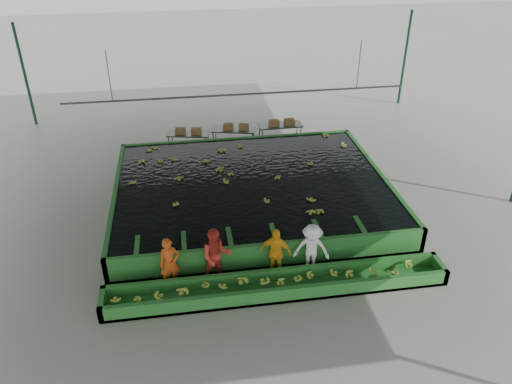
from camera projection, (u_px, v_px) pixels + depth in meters
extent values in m
plane|color=gray|center=(258.00, 224.00, 17.55)|extent=(80.00, 80.00, 0.00)
cube|color=gray|center=(259.00, 86.00, 15.02)|extent=(20.00, 22.00, 0.04)
cube|color=black|center=(252.00, 182.00, 18.40)|extent=(9.70, 7.70, 0.00)
cylinder|color=#59605B|center=(239.00, 95.00, 20.29)|extent=(0.08, 0.08, 14.00)
cylinder|color=#59605B|center=(109.00, 76.00, 19.11)|extent=(0.04, 0.04, 2.00)
cylinder|color=#59605B|center=(359.00, 65.00, 20.46)|extent=(0.04, 0.04, 2.00)
imported|color=#C54A15|center=(170.00, 263.00, 14.34)|extent=(0.67, 0.51, 1.62)
imported|color=red|center=(216.00, 256.00, 14.48)|extent=(0.91, 0.72, 1.81)
imported|color=yellow|center=(275.00, 253.00, 14.75)|extent=(1.04, 0.73, 1.64)
imported|color=white|center=(312.00, 249.00, 14.90)|extent=(1.20, 0.88, 1.66)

